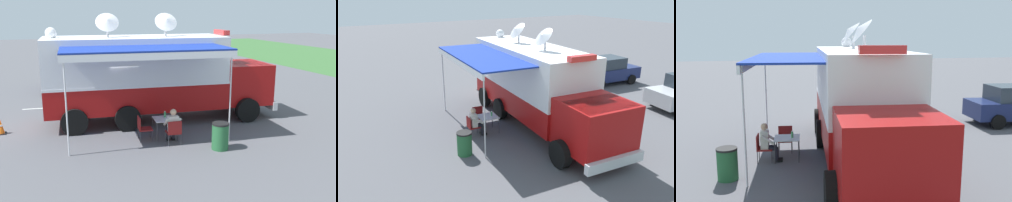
% 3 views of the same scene
% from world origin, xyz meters
% --- Properties ---
extents(ground_plane, '(100.00, 100.00, 0.00)m').
position_xyz_m(ground_plane, '(0.00, 0.00, 0.00)').
color(ground_plane, '#515156').
extents(lot_stripe, '(0.55, 4.79, 0.01)m').
position_xyz_m(lot_stripe, '(-3.35, -2.20, 0.00)').
color(lot_stripe, silver).
rests_on(lot_stripe, ground).
extents(command_truck, '(5.36, 9.67, 4.53)m').
position_xyz_m(command_truck, '(0.10, 0.74, 1.95)').
color(command_truck, '#9E0F0F').
rests_on(command_truck, ground).
extents(folding_table, '(0.87, 0.87, 0.73)m').
position_xyz_m(folding_table, '(2.43, 0.43, 0.67)').
color(folding_table, silver).
rests_on(folding_table, ground).
extents(water_bottle, '(0.07, 0.07, 0.22)m').
position_xyz_m(water_bottle, '(2.27, 0.49, 0.83)').
color(water_bottle, '#3F9959').
rests_on(water_bottle, folding_table).
extents(folding_chair_at_table, '(0.52, 0.52, 0.87)m').
position_xyz_m(folding_chair_at_table, '(3.23, 0.49, 0.51)').
color(folding_chair_at_table, maroon).
rests_on(folding_chair_at_table, ground).
extents(folding_chair_beside_table, '(0.52, 0.52, 0.87)m').
position_xyz_m(folding_chair_beside_table, '(2.46, -0.42, 0.51)').
color(folding_chair_beside_table, maroon).
rests_on(folding_chair_beside_table, ground).
extents(seated_responder, '(0.69, 0.59, 1.25)m').
position_xyz_m(seated_responder, '(3.04, 0.50, 0.65)').
color(seated_responder, silver).
rests_on(seated_responder, ground).
extents(trash_bin, '(0.57, 0.57, 0.91)m').
position_xyz_m(trash_bin, '(4.13, 1.79, 0.46)').
color(trash_bin, '#235B33').
rests_on(trash_bin, ground).
extents(traffic_cone, '(0.36, 0.36, 0.58)m').
position_xyz_m(traffic_cone, '(-0.02, -5.24, 0.28)').
color(traffic_cone, black).
rests_on(traffic_cone, ground).
extents(car_behind_truck, '(4.44, 2.52, 1.76)m').
position_xyz_m(car_behind_truck, '(-8.06, 3.07, 0.88)').
color(car_behind_truck, '#B2B5BA').
rests_on(car_behind_truck, ground).
extents(car_far_corner, '(4.35, 2.31, 1.76)m').
position_xyz_m(car_far_corner, '(-7.93, -2.38, 0.88)').
color(car_far_corner, navy).
rests_on(car_far_corner, ground).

